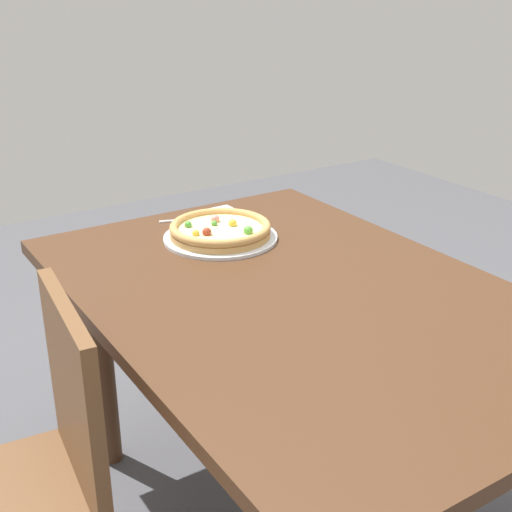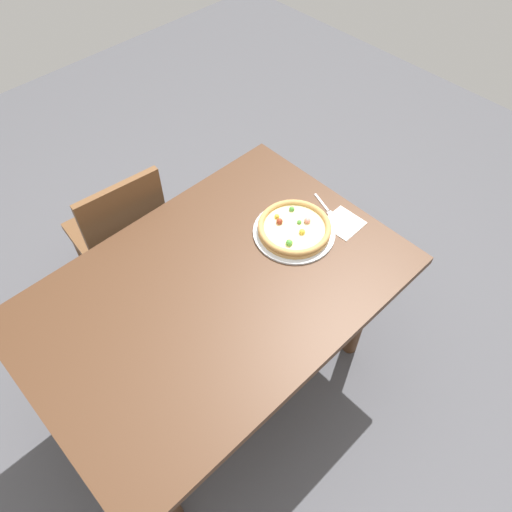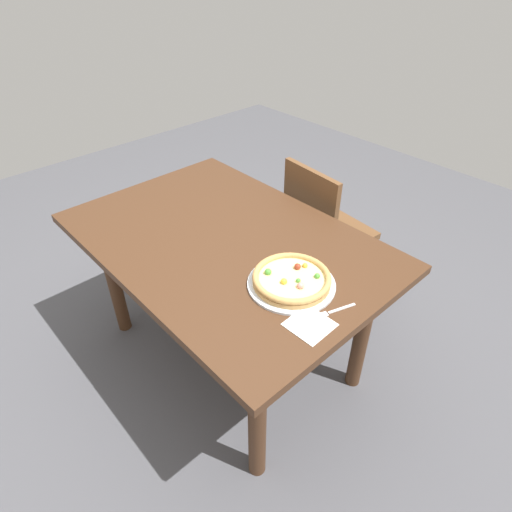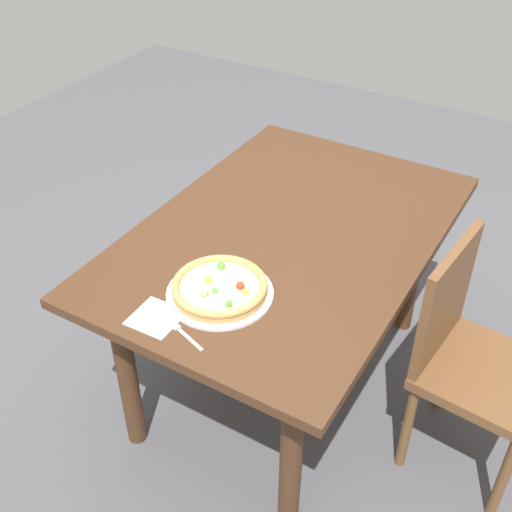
{
  "view_description": "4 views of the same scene",
  "coord_description": "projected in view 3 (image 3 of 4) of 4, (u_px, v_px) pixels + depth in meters",
  "views": [
    {
      "loc": [
        1.21,
        -0.9,
        1.46
      ],
      "look_at": [
        -0.2,
        0.01,
        0.76
      ],
      "focal_mm": 47.96,
      "sensor_mm": 36.0,
      "label": 1
    },
    {
      "loc": [
        0.61,
        0.86,
        2.24
      ],
      "look_at": [
        -0.2,
        0.01,
        0.76
      ],
      "focal_mm": 34.63,
      "sensor_mm": 36.0,
      "label": 2
    },
    {
      "loc": [
        -1.22,
        0.95,
        1.79
      ],
      "look_at": [
        -0.2,
        0.01,
        0.76
      ],
      "focal_mm": 30.14,
      "sensor_mm": 36.0,
      "label": 3
    },
    {
      "loc": [
        -1.65,
        -0.85,
        2.03
      ],
      "look_at": [
        -0.2,
        0.01,
        0.76
      ],
      "focal_mm": 45.09,
      "sensor_mm": 36.0,
      "label": 4
    }
  ],
  "objects": [
    {
      "name": "pizza",
      "position": [
        292.0,
        279.0,
        1.6
      ],
      "size": [
        0.29,
        0.29,
        0.05
      ],
      "color": "tan",
      "rests_on": "plate"
    },
    {
      "name": "ground_plane",
      "position": [
        231.0,
        352.0,
        2.3
      ],
      "size": [
        6.0,
        6.0,
        0.0
      ],
      "primitive_type": "plane",
      "color": "#4C4C51"
    },
    {
      "name": "dining_table",
      "position": [
        226.0,
        256.0,
        1.92
      ],
      "size": [
        1.42,
        0.96,
        0.74
      ],
      "color": "#472B19",
      "rests_on": "ground"
    },
    {
      "name": "napkin",
      "position": [
        310.0,
        325.0,
        1.45
      ],
      "size": [
        0.14,
        0.14,
        0.0
      ],
      "primitive_type": "cube",
      "rotation": [
        0.0,
        0.0,
        0.03
      ],
      "color": "white",
      "rests_on": "dining_table"
    },
    {
      "name": "fork",
      "position": [
        332.0,
        312.0,
        1.5
      ],
      "size": [
        0.07,
        0.16,
        0.0
      ],
      "rotation": [
        0.0,
        0.0,
        1.25
      ],
      "color": "silver",
      "rests_on": "dining_table"
    },
    {
      "name": "chair_near",
      "position": [
        323.0,
        229.0,
        2.4
      ],
      "size": [
        0.44,
        0.44,
        0.87
      ],
      "rotation": [
        0.0,
        0.0,
        3.04
      ],
      "color": "brown",
      "rests_on": "ground"
    },
    {
      "name": "plate",
      "position": [
        291.0,
        284.0,
        1.61
      ],
      "size": [
        0.33,
        0.33,
        0.01
      ],
      "primitive_type": "cylinder",
      "color": "silver",
      "rests_on": "dining_table"
    }
  ]
}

